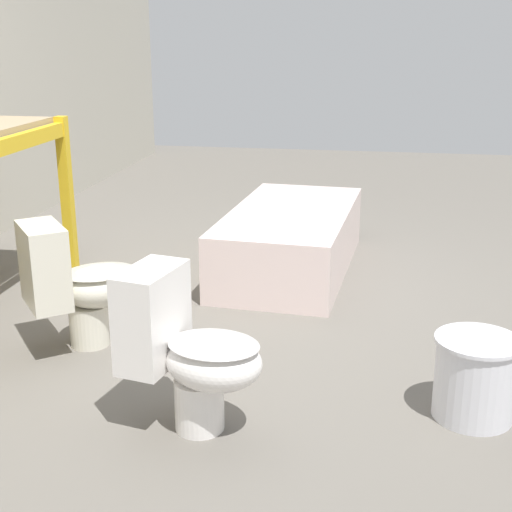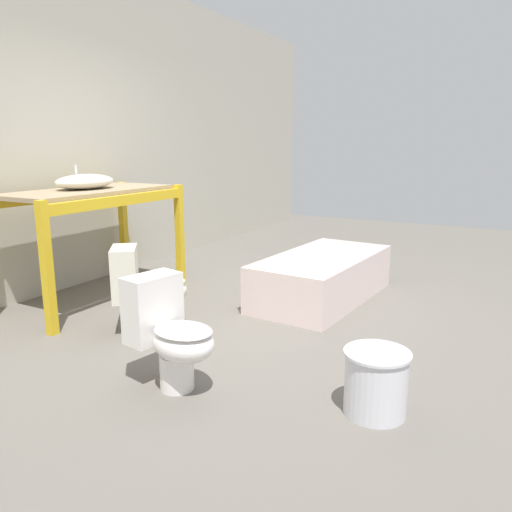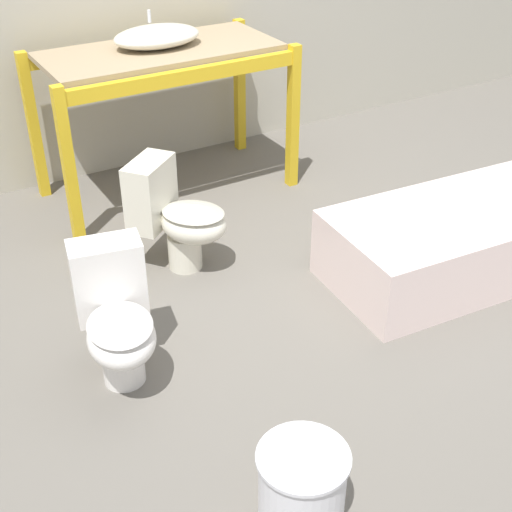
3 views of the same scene
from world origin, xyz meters
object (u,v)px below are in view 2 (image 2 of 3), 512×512
Objects in this scene: bathtub_main at (322,274)px; toilet_near at (146,287)px; sink_basin at (85,182)px; bucket_white at (376,381)px; toilet_far at (170,332)px.

toilet_near is at bearing 151.50° from bathtub_main.
toilet_near is (-0.38, -1.00, -0.76)m from sink_basin.
bathtub_main is 2.07m from bucket_white.
sink_basin is 0.88× the size of toilet_near.
toilet_near is 1.86× the size of bucket_white.
bathtub_main reaches higher than bucket_white.
bucket_white is (-0.76, -2.92, -0.92)m from sink_basin.
toilet_near is 1.97m from bucket_white.
bathtub_main is 2.46× the size of toilet_near.
toilet_far is at bearing -169.90° from toilet_near.
toilet_near is at bearing 78.82° from bucket_white.
sink_basin is 2.34m from bathtub_main.
sink_basin is 1.31m from toilet_near.
toilet_near is at bearing 60.35° from toilet_far.
toilet_near is 1.01m from toilet_far.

